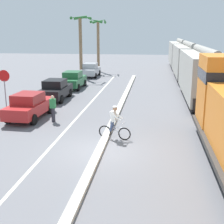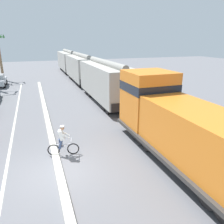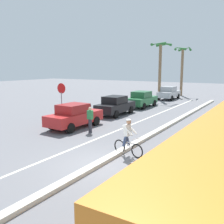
# 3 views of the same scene
# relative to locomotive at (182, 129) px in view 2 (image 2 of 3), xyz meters

# --- Properties ---
(ground_plane) EXTENTS (120.00, 120.00, 0.00)m
(ground_plane) POSITION_rel_locomotive_xyz_m (-6.09, 0.98, -1.80)
(ground_plane) COLOR slate
(median_curb) EXTENTS (0.36, 36.00, 0.16)m
(median_curb) POSITION_rel_locomotive_xyz_m (-6.09, 6.98, -1.72)
(median_curb) COLOR beige
(median_curb) RESTS_ON ground
(lane_stripe) EXTENTS (0.14, 36.00, 0.01)m
(lane_stripe) POSITION_rel_locomotive_xyz_m (-8.49, 6.98, -1.79)
(lane_stripe) COLOR silver
(lane_stripe) RESTS_ON ground
(locomotive) EXTENTS (3.10, 11.61, 4.20)m
(locomotive) POSITION_rel_locomotive_xyz_m (0.00, 0.00, 0.00)
(locomotive) COLOR orange
(locomotive) RESTS_ON ground
(hopper_car_lead) EXTENTS (2.90, 10.60, 4.18)m
(hopper_car_lead) POSITION_rel_locomotive_xyz_m (-0.00, 12.16, 0.28)
(hopper_car_lead) COLOR #A7A59D
(hopper_car_lead) RESTS_ON ground
(hopper_car_middle) EXTENTS (2.90, 10.60, 4.18)m
(hopper_car_middle) POSITION_rel_locomotive_xyz_m (-0.00, 23.76, 0.28)
(hopper_car_middle) COLOR #A4A19A
(hopper_car_middle) RESTS_ON ground
(hopper_car_trailing) EXTENTS (2.90, 10.60, 4.18)m
(hopper_car_trailing) POSITION_rel_locomotive_xyz_m (-0.00, 35.36, 0.28)
(hopper_car_trailing) COLOR #A4A19A
(hopper_car_trailing) RESTS_ON ground
(cyclist) EXTENTS (1.69, 0.55, 1.71)m
(cyclist) POSITION_rel_locomotive_xyz_m (-5.65, 2.62, -0.98)
(cyclist) COLOR black
(cyclist) RESTS_ON ground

